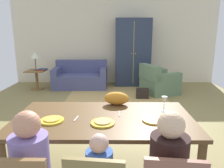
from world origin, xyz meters
name	(u,v)px	position (x,y,z in m)	size (l,w,h in m)	color
ground_plane	(115,116)	(0.00, 0.43, -0.01)	(6.67, 6.07, 0.02)	olive
back_wall	(115,42)	(0.00, 3.52, 1.35)	(6.67, 0.10, 2.70)	beige
dining_table	(104,122)	(-0.14, -1.53, 0.70)	(1.97, 1.05, 0.76)	brown
plate_near_man	(52,120)	(-0.68, -1.65, 0.77)	(0.25, 0.25, 0.02)	yellow
pizza_near_man	(52,119)	(-0.68, -1.65, 0.78)	(0.17, 0.17, 0.01)	gold
plate_near_child	(103,123)	(-0.14, -1.71, 0.77)	(0.25, 0.25, 0.02)	yellow
pizza_near_child	(103,121)	(-0.14, -1.71, 0.78)	(0.17, 0.17, 0.01)	tan
plate_near_woman	(154,120)	(0.40, -1.63, 0.77)	(0.25, 0.25, 0.02)	yellow
wine_glass	(164,101)	(0.57, -1.35, 0.89)	(0.07, 0.07, 0.19)	silver
fork	(76,118)	(-0.44, -1.58, 0.76)	(0.02, 0.15, 0.01)	silver
knife	(119,113)	(0.04, -1.43, 0.76)	(0.01, 0.17, 0.01)	silver
cat	(117,98)	(0.01, -1.10, 0.84)	(0.32, 0.16, 0.17)	orange
area_rug	(117,95)	(0.05, 1.93, 0.00)	(2.60, 1.80, 0.01)	tan
couch	(81,78)	(-1.06, 2.79, 0.30)	(1.62, 0.86, 0.82)	#474C78
armchair	(158,82)	(1.22, 2.11, 0.32)	(1.12, 1.11, 0.82)	#5A7656
armoire	(133,53)	(0.58, 3.13, 1.05)	(1.10, 0.59, 2.10)	#263147
side_table	(37,77)	(-2.34, 2.53, 0.38)	(0.56, 0.56, 0.58)	brown
table_lamp	(35,56)	(-2.34, 2.53, 1.01)	(0.26, 0.26, 0.54)	#49362E
book_lower	(42,70)	(-2.16, 2.49, 0.59)	(0.22, 0.16, 0.03)	maroon
book_upper	(43,69)	(-2.13, 2.53, 0.62)	(0.22, 0.16, 0.03)	#314B75
handbag	(142,93)	(0.72, 1.63, 0.13)	(0.32, 0.16, 0.26)	black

